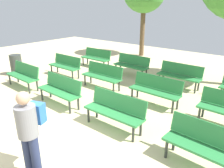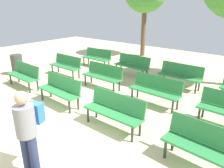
{
  "view_description": "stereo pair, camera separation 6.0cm",
  "coord_description": "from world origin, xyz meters",
  "views": [
    {
      "loc": [
        4.02,
        -2.19,
        2.93
      ],
      "look_at": [
        0.0,
        2.82,
        0.55
      ],
      "focal_mm": 34.63,
      "sensor_mm": 36.0,
      "label": 1
    },
    {
      "loc": [
        4.07,
        -2.15,
        2.93
      ],
      "look_at": [
        0.0,
        2.82,
        0.55
      ],
      "focal_mm": 34.63,
      "sensor_mm": 36.0,
      "label": 2
    }
  ],
  "objects": [
    {
      "name": "bench_r0_c1",
      "position": [
        -1.04,
        1.6,
        0.5
      ],
      "size": [
        1.61,
        0.53,
        0.87
      ],
      "rotation": [
        0.0,
        0.0,
        -0.03
      ],
      "color": "#2D8442",
      "rests_on": "ground_plane"
    },
    {
      "name": "bench_r0_c2",
      "position": [
        1.11,
        1.57,
        0.5
      ],
      "size": [
        1.6,
        0.48,
        0.87
      ],
      "rotation": [
        0.0,
        0.0,
        -0.0
      ],
      "color": "#2D8442",
      "rests_on": "ground_plane"
    },
    {
      "name": "bench_r0_c3",
      "position": [
        3.33,
        1.51,
        0.5
      ],
      "size": [
        1.62,
        0.57,
        0.87
      ],
      "rotation": [
        0.0,
        0.0,
        -0.06
      ],
      "color": "#2D8442",
      "rests_on": "ground_plane"
    },
    {
      "name": "bench_r2_c0",
      "position": [
        -3.11,
        5.45,
        0.5
      ],
      "size": [
        1.6,
        0.49,
        0.87
      ],
      "rotation": [
        0.0,
        0.0,
        -0.0
      ],
      "color": "#2D8442",
      "rests_on": "ground_plane"
    },
    {
      "name": "bench_r2_c1",
      "position": [
        -0.97,
        5.4,
        0.5
      ],
      "size": [
        1.62,
        0.55,
        0.87
      ],
      "rotation": [
        0.0,
        0.0,
        -0.04
      ],
      "color": "#2D8442",
      "rests_on": "ground_plane"
    },
    {
      "name": "bench_r0_c0",
      "position": [
        -3.28,
        1.7,
        0.5
      ],
      "size": [
        1.61,
        0.52,
        0.87
      ],
      "rotation": [
        0.0,
        0.0,
        -0.03
      ],
      "color": "#2D8442",
      "rests_on": "ground_plane"
    },
    {
      "name": "trash_bin",
      "position": [
        -4.91,
        2.29,
        0.45
      ],
      "size": [
        0.49,
        0.49,
        0.9
      ],
      "primitive_type": "cylinder",
      "color": "#383D38",
      "rests_on": "ground_plane"
    },
    {
      "name": "ground_plane",
      "position": [
        0.0,
        0.0,
        0.0
      ],
      "size": [
        24.0,
        24.0,
        0.0
      ],
      "primitive_type": "plane",
      "color": "beige"
    },
    {
      "name": "bench_r1_c0",
      "position": [
        -3.15,
        3.55,
        0.5
      ],
      "size": [
        1.6,
        0.49,
        0.87
      ],
      "rotation": [
        0.0,
        0.0,
        -0.01
      ],
      "color": "#2D8442",
      "rests_on": "ground_plane"
    },
    {
      "name": "bench_r1_c2",
      "position": [
        1.22,
        3.43,
        0.5
      ],
      "size": [
        1.61,
        0.51,
        0.87
      ],
      "rotation": [
        0.0,
        0.0,
        -0.02
      ],
      "color": "#2D8442",
      "rests_on": "ground_plane"
    },
    {
      "name": "bench_r2_c2",
      "position": [
        1.21,
        5.32,
        0.5
      ],
      "size": [
        1.61,
        0.52,
        0.87
      ],
      "rotation": [
        0.0,
        0.0,
        -0.02
      ],
      "color": "#2D8442",
      "rests_on": "ground_plane"
    },
    {
      "name": "bench_r1_c1",
      "position": [
        -0.97,
        3.48,
        0.5
      ],
      "size": [
        1.6,
        0.49,
        0.87
      ],
      "rotation": [
        0.0,
        0.0,
        -0.0
      ],
      "color": "#2D8442",
      "rests_on": "ground_plane"
    },
    {
      "name": "visitor_with_backpack",
      "position": [
        0.97,
        -0.61,
        0.94
      ],
      "size": [
        0.46,
        0.59,
        1.65
      ],
      "rotation": [
        0.0,
        0.0,
        3.48
      ],
      "color": "navy",
      "rests_on": "ground_plane"
    }
  ]
}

